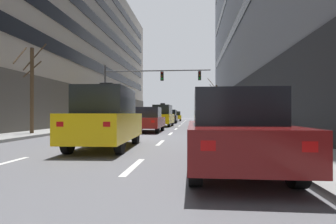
{
  "coord_description": "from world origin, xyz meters",
  "views": [
    {
      "loc": [
        3.04,
        -14.0,
        1.24
      ],
      "look_at": [
        0.34,
        13.82,
        1.4
      ],
      "focal_mm": 28.06,
      "sensor_mm": 36.0,
      "label": 1
    }
  ],
  "objects_px": {
    "car_parked_0": "(232,131)",
    "pedestrian_0": "(232,116)",
    "car_driving_3": "(170,116)",
    "taxi_driving_4": "(107,118)",
    "taxi_driving_1": "(176,116)",
    "car_driving_2": "(148,120)",
    "street_tree_1": "(32,87)",
    "street_tree_0": "(216,102)",
    "taxi_driving_5": "(116,118)",
    "taxi_driving_0": "(163,116)",
    "traffic_signal_0": "(143,82)"
  },
  "relations": [
    {
      "from": "taxi_driving_0",
      "to": "pedestrian_0",
      "type": "height_order",
      "value": "taxi_driving_0"
    },
    {
      "from": "street_tree_0",
      "to": "pedestrian_0",
      "type": "xyz_separation_m",
      "value": [
        -0.07,
        -14.1,
        -1.72
      ]
    },
    {
      "from": "car_driving_2",
      "to": "car_driving_3",
      "type": "bearing_deg",
      "value": 90.19
    },
    {
      "from": "taxi_driving_1",
      "to": "street_tree_0",
      "type": "height_order",
      "value": "street_tree_0"
    },
    {
      "from": "taxi_driving_0",
      "to": "car_driving_3",
      "type": "relative_size",
      "value": 0.93
    },
    {
      "from": "street_tree_0",
      "to": "street_tree_1",
      "type": "relative_size",
      "value": 1.08
    },
    {
      "from": "taxi_driving_5",
      "to": "car_parked_0",
      "type": "distance_m",
      "value": 17.15
    },
    {
      "from": "car_driving_3",
      "to": "taxi_driving_5",
      "type": "relative_size",
      "value": 1.0
    },
    {
      "from": "street_tree_1",
      "to": "car_driving_3",
      "type": "bearing_deg",
      "value": 73.28
    },
    {
      "from": "taxi_driving_4",
      "to": "traffic_signal_0",
      "type": "bearing_deg",
      "value": 96.02
    },
    {
      "from": "car_parked_0",
      "to": "car_driving_3",
      "type": "bearing_deg",
      "value": 98.05
    },
    {
      "from": "street_tree_0",
      "to": "street_tree_1",
      "type": "height_order",
      "value": "street_tree_0"
    },
    {
      "from": "taxi_driving_0",
      "to": "pedestrian_0",
      "type": "bearing_deg",
      "value": -41.87
    },
    {
      "from": "taxi_driving_1",
      "to": "pedestrian_0",
      "type": "xyz_separation_m",
      "value": [
        5.71,
        -23.31,
        0.25
      ]
    },
    {
      "from": "car_driving_2",
      "to": "street_tree_0",
      "type": "height_order",
      "value": "street_tree_0"
    },
    {
      "from": "street_tree_0",
      "to": "car_parked_0",
      "type": "bearing_deg",
      "value": -94.15
    },
    {
      "from": "car_driving_3",
      "to": "street_tree_0",
      "type": "bearing_deg",
      "value": -0.15
    },
    {
      "from": "traffic_signal_0",
      "to": "street_tree_1",
      "type": "height_order",
      "value": "traffic_signal_0"
    },
    {
      "from": "taxi_driving_5",
      "to": "street_tree_1",
      "type": "distance_m",
      "value": 8.16
    },
    {
      "from": "car_parked_0",
      "to": "pedestrian_0",
      "type": "xyz_separation_m",
      "value": [
        1.95,
        13.77,
        0.19
      ]
    },
    {
      "from": "car_driving_3",
      "to": "traffic_signal_0",
      "type": "relative_size",
      "value": 0.46
    },
    {
      "from": "car_parked_0",
      "to": "street_tree_0",
      "type": "relative_size",
      "value": 0.82
    },
    {
      "from": "taxi_driving_5",
      "to": "traffic_signal_0",
      "type": "relative_size",
      "value": 0.46
    },
    {
      "from": "car_parked_0",
      "to": "street_tree_0",
      "type": "height_order",
      "value": "street_tree_0"
    },
    {
      "from": "taxi_driving_1",
      "to": "car_parked_0",
      "type": "distance_m",
      "value": 37.27
    },
    {
      "from": "street_tree_0",
      "to": "taxi_driving_1",
      "type": "bearing_deg",
      "value": 122.09
    },
    {
      "from": "traffic_signal_0",
      "to": "taxi_driving_4",
      "type": "bearing_deg",
      "value": -83.98
    },
    {
      "from": "taxi_driving_4",
      "to": "street_tree_1",
      "type": "xyz_separation_m",
      "value": [
        -5.96,
        4.79,
        1.67
      ]
    },
    {
      "from": "street_tree_1",
      "to": "taxi_driving_1",
      "type": "bearing_deg",
      "value": 78.04
    },
    {
      "from": "car_parked_0",
      "to": "pedestrian_0",
      "type": "distance_m",
      "value": 13.91
    },
    {
      "from": "car_parked_0",
      "to": "traffic_signal_0",
      "type": "bearing_deg",
      "value": 106.8
    },
    {
      "from": "car_driving_2",
      "to": "car_driving_3",
      "type": "height_order",
      "value": "car_driving_3"
    },
    {
      "from": "street_tree_1",
      "to": "taxi_driving_4",
      "type": "bearing_deg",
      "value": -38.77
    },
    {
      "from": "street_tree_0",
      "to": "traffic_signal_0",
      "type": "bearing_deg",
      "value": -128.66
    },
    {
      "from": "taxi_driving_1",
      "to": "car_driving_2",
      "type": "height_order",
      "value": "taxi_driving_1"
    },
    {
      "from": "taxi_driving_4",
      "to": "car_parked_0",
      "type": "relative_size",
      "value": 0.98
    },
    {
      "from": "car_driving_2",
      "to": "street_tree_0",
      "type": "bearing_deg",
      "value": 70.17
    },
    {
      "from": "car_driving_3",
      "to": "taxi_driving_4",
      "type": "height_order",
      "value": "taxi_driving_4"
    },
    {
      "from": "car_parked_0",
      "to": "car_driving_2",
      "type": "bearing_deg",
      "value": 108.71
    },
    {
      "from": "taxi_driving_1",
      "to": "car_parked_0",
      "type": "xyz_separation_m",
      "value": [
        3.76,
        -37.08,
        0.07
      ]
    },
    {
      "from": "street_tree_0",
      "to": "pedestrian_0",
      "type": "bearing_deg",
      "value": -90.27
    },
    {
      "from": "car_driving_3",
      "to": "street_tree_0",
      "type": "distance_m",
      "value": 6.26
    },
    {
      "from": "car_parked_0",
      "to": "taxi_driving_5",
      "type": "bearing_deg",
      "value": 115.29
    },
    {
      "from": "car_driving_2",
      "to": "taxi_driving_4",
      "type": "xyz_separation_m",
      "value": [
        -0.07,
        -8.26,
        0.25
      ]
    },
    {
      "from": "taxi_driving_1",
      "to": "street_tree_0",
      "type": "xyz_separation_m",
      "value": [
        5.78,
        -9.21,
        1.97
      ]
    },
    {
      "from": "car_driving_2",
      "to": "pedestrian_0",
      "type": "height_order",
      "value": "pedestrian_0"
    },
    {
      "from": "car_driving_2",
      "to": "car_parked_0",
      "type": "xyz_separation_m",
      "value": [
        3.89,
        -11.48,
        0.03
      ]
    },
    {
      "from": "car_parked_0",
      "to": "street_tree_1",
      "type": "bearing_deg",
      "value": 141.08
    },
    {
      "from": "taxi_driving_1",
      "to": "taxi_driving_4",
      "type": "bearing_deg",
      "value": -90.34
    },
    {
      "from": "car_driving_3",
      "to": "taxi_driving_5",
      "type": "height_order",
      "value": "taxi_driving_5"
    }
  ]
}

